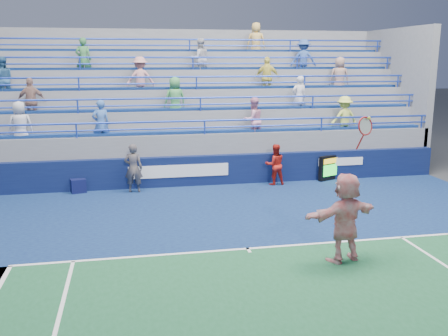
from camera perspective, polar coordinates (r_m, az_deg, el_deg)
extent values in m
plane|color=#333538|center=(12.32, 2.73, -9.28)|extent=(120.00, 120.00, 0.00)
cube|color=#0E1D49|center=(14.33, 0.63, -6.07)|extent=(18.00, 8.40, 0.02)
cube|color=white|center=(12.31, 2.73, -9.18)|extent=(11.00, 0.10, 0.01)
cube|color=white|center=(12.22, 2.84, -9.35)|extent=(0.08, 0.30, 0.01)
cube|color=#0B133D|center=(18.27, -2.09, -0.26)|extent=(18.00, 0.30, 1.10)
cube|color=white|center=(17.98, -5.16, -0.35)|extent=(3.60, 0.02, 0.45)
cube|color=white|center=(19.56, 13.20, 0.71)|extent=(1.80, 0.02, 0.30)
cube|color=slate|center=(21.13, -3.34, 1.46)|extent=(18.00, 5.60, 1.10)
cube|color=slate|center=(21.06, -3.35, 2.46)|extent=(18.00, 5.60, 1.85)
cube|color=navy|center=(18.61, -2.41, 4.20)|extent=(17.40, 0.45, 0.10)
cylinder|color=#2240B9|center=(18.16, -2.23, 5.43)|extent=(18.00, 0.07, 0.07)
cube|color=slate|center=(21.49, -3.55, 3.67)|extent=(18.00, 4.60, 2.60)
cube|color=navy|center=(19.50, -2.88, 6.79)|extent=(17.40, 0.45, 0.10)
cylinder|color=#2240B9|center=(19.07, -2.72, 8.02)|extent=(18.00, 0.07, 0.07)
cube|color=slate|center=(21.93, -3.73, 4.83)|extent=(18.00, 3.60, 3.35)
cube|color=navy|center=(20.43, -3.31, 9.14)|extent=(17.40, 0.45, 0.10)
cylinder|color=#2240B9|center=(20.02, -3.17, 10.37)|extent=(18.00, 0.07, 0.07)
cube|color=slate|center=(22.38, -3.91, 5.94)|extent=(18.00, 2.60, 4.10)
cube|color=navy|center=(21.40, -3.70, 11.29)|extent=(17.40, 0.45, 0.10)
cylinder|color=#2240B9|center=(21.00, -3.58, 12.50)|extent=(18.00, 0.07, 0.07)
cube|color=slate|center=(22.83, -4.08, 7.02)|extent=(18.00, 1.60, 4.85)
cube|color=navy|center=(22.39, -4.07, 13.25)|extent=(17.40, 0.45, 0.10)
cylinder|color=#2240B9|center=(22.00, -3.96, 14.44)|extent=(18.00, 0.07, 0.07)
imported|color=tan|center=(22.12, 13.05, 10.08)|extent=(0.93, 0.71, 1.70)
imported|color=#ECDC5C|center=(21.04, 4.97, 10.25)|extent=(1.07, 0.70, 1.70)
imported|color=silver|center=(21.44, -2.77, 12.32)|extent=(0.92, 0.77, 1.70)
imported|color=#EDBB5C|center=(22.97, 3.68, 14.18)|extent=(0.94, 0.73, 1.70)
imported|color=#377A41|center=(21.28, -15.76, 11.88)|extent=(0.63, 0.42, 1.70)
imported|color=#D78D8B|center=(20.24, -9.53, 10.04)|extent=(1.13, 0.68, 1.70)
imported|color=#33559A|center=(22.56, 9.07, 12.19)|extent=(1.23, 0.92, 1.70)
imported|color=pink|center=(18.94, 3.35, 5.49)|extent=(0.98, 0.86, 1.70)
imported|color=#BABAC0|center=(18.71, -22.24, 4.51)|extent=(0.93, 0.72, 1.70)
imported|color=#3A65AE|center=(18.38, -13.89, 4.94)|extent=(0.70, 0.54, 1.70)
imported|color=#43944D|center=(19.36, -5.61, 7.83)|extent=(0.93, 0.71, 1.70)
imported|color=#2F608D|center=(20.73, -23.99, 9.21)|extent=(0.98, 0.86, 1.70)
imported|color=#977165|center=(19.57, -21.13, 7.12)|extent=(1.03, 0.49, 1.70)
imported|color=silver|center=(20.45, 8.57, 7.99)|extent=(0.67, 0.48, 1.70)
imported|color=#D4E458|center=(20.16, 13.56, 5.58)|extent=(1.15, 0.73, 1.70)
cube|color=black|center=(19.54, 12.35, 0.08)|extent=(1.33, 0.69, 0.96)
cube|color=gold|center=(19.41, 12.49, 0.86)|extent=(1.18, 0.02, 0.19)
cube|color=#19E533|center=(19.48, 12.44, -0.18)|extent=(1.18, 0.02, 0.43)
cube|color=#0C103A|center=(18.01, -16.35, -1.94)|extent=(0.60, 0.60, 0.49)
cube|color=#0C103A|center=(18.12, -16.37, -0.43)|extent=(0.49, 0.18, 0.38)
imported|color=white|center=(11.63, 13.70, -5.54)|extent=(2.02, 1.11, 2.07)
torus|color=#A71514|center=(11.34, 15.85, 4.64)|extent=(0.43, 0.24, 0.42)
cylinder|color=#A71514|center=(11.34, 15.29, 2.91)|extent=(0.09, 0.24, 0.38)
sphere|color=gold|center=(11.29, 16.24, 5.51)|extent=(0.07, 0.07, 0.07)
imported|color=#131B35|center=(17.45, -10.31, -0.03)|extent=(0.68, 0.50, 1.71)
imported|color=#B21C14|center=(18.34, 5.84, 0.39)|extent=(0.74, 0.58, 1.51)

